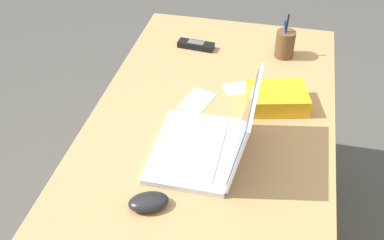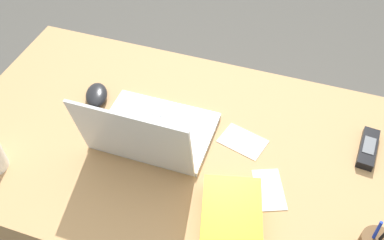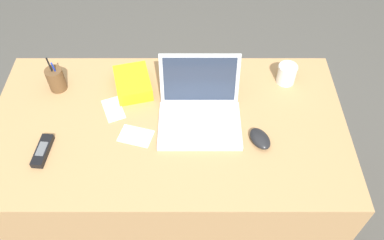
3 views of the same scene
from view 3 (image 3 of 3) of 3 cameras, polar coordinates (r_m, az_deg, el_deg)
ground_plane at (r=2.17m, az=-2.76°, el=-12.47°), size 6.00×6.00×0.00m
desk at (r=1.86m, az=-3.17°, el=-7.44°), size 1.43×0.77×0.72m
laptop at (r=1.55m, az=0.92°, el=1.40°), size 0.32×0.28×0.24m
computer_mouse at (r=1.52m, az=9.66°, el=-2.64°), size 0.10×0.12×0.03m
coffee_mug_white at (r=1.75m, az=13.34°, el=6.65°), size 0.08×0.09×0.09m
cordless_phone at (r=1.57m, az=-21.00°, el=-4.26°), size 0.06×0.14×0.03m
pen_holder at (r=1.76m, az=-19.30°, el=5.54°), size 0.07×0.07×0.17m
snack_bag at (r=1.70m, az=-8.77°, el=5.28°), size 0.18×0.22×0.06m
paper_note_near_laptop at (r=1.54m, az=-8.31°, el=-2.33°), size 0.14×0.12×0.00m
paper_note_left at (r=1.65m, az=-11.51°, el=1.50°), size 0.11×0.15×0.00m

